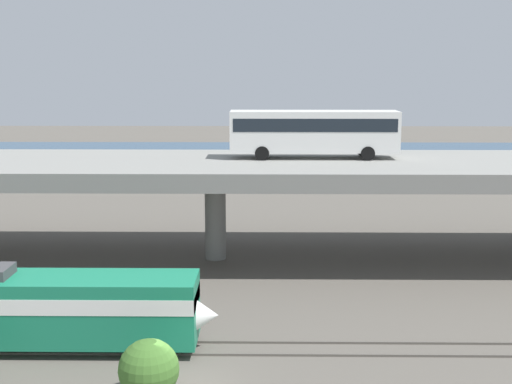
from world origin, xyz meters
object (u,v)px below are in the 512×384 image
at_px(transit_bus_on_overpass, 314,130).
at_px(parked_car_2, 339,160).
at_px(parked_car_0, 165,164).
at_px(parked_car_3, 119,159).
at_px(train_locomotive, 57,306).
at_px(parked_car_1, 422,159).

bearing_deg(transit_bus_on_overpass, parked_car_2, -99.29).
bearing_deg(parked_car_0, parked_car_3, 146.24).
relative_size(train_locomotive, parked_car_2, 3.75).
bearing_deg(parked_car_1, train_locomotive, -119.22).
xyz_separation_m(train_locomotive, parked_car_0, (-1.80, 48.66, 0.01)).
bearing_deg(train_locomotive, parked_car_1, 60.78).
bearing_deg(train_locomotive, transit_bus_on_overpass, 51.66).
xyz_separation_m(train_locomotive, parked_car_2, (19.39, 52.34, 0.01)).
bearing_deg(parked_car_0, parked_car_2, 9.84).
bearing_deg(parked_car_3, transit_bus_on_overpass, 121.53).
distance_m(transit_bus_on_overpass, parked_car_2, 36.23).
bearing_deg(parked_car_1, parked_car_3, -179.28).
distance_m(transit_bus_on_overpass, parked_car_1, 40.30).
xyz_separation_m(transit_bus_on_overpass, parked_car_1, (16.25, 36.20, -7.03)).
relative_size(train_locomotive, parked_car_0, 3.73).
relative_size(parked_car_2, parked_car_3, 0.96).
bearing_deg(transit_bus_on_overpass, parked_car_0, -63.80).
xyz_separation_m(transit_bus_on_overpass, parked_car_0, (-15.45, 31.40, -7.03)).
distance_m(transit_bus_on_overpass, parked_car_0, 35.69).
xyz_separation_m(train_locomotive, transit_bus_on_overpass, (13.65, 17.26, 7.04)).
relative_size(parked_car_1, parked_car_2, 1.08).
xyz_separation_m(parked_car_0, parked_car_2, (21.19, 3.68, 0.00)).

